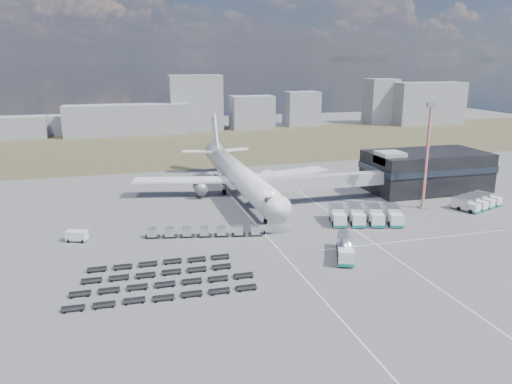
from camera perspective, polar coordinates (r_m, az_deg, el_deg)
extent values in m
plane|color=#565659|center=(95.45, 2.67, -5.27)|extent=(420.00, 420.00, 0.00)
cube|color=#47442A|center=(199.68, -7.45, 5.32)|extent=(420.00, 90.00, 0.01)
cube|color=silver|center=(99.36, 0.65, -4.42)|extent=(0.25, 110.00, 0.01)
cube|color=silver|center=(105.65, 10.07, -3.47)|extent=(0.25, 110.00, 0.01)
cube|color=silver|center=(99.42, 18.04, -5.18)|extent=(40.00, 0.25, 0.01)
cube|color=black|center=(136.11, 18.87, 2.28)|extent=(30.00, 16.00, 10.00)
cube|color=#262D38|center=(135.87, 18.91, 2.77)|extent=(30.40, 16.40, 1.60)
cube|color=#939399|center=(127.14, 15.08, 3.79)|extent=(6.00, 6.00, 3.00)
cube|color=#939399|center=(118.62, 7.85, 1.22)|extent=(29.80, 3.00, 3.00)
cube|color=#939399|center=(113.52, 1.74, 0.73)|extent=(4.00, 3.60, 3.40)
cylinder|color=slate|center=(115.08, 2.37, -0.39)|extent=(0.70, 0.70, 5.10)
cylinder|color=black|center=(115.65, 2.36, -1.39)|extent=(1.40, 0.90, 1.40)
cylinder|color=white|center=(121.57, -1.80, 1.79)|extent=(5.60, 48.00, 5.60)
cone|color=white|center=(96.93, 2.05, -1.64)|extent=(5.60, 5.00, 5.60)
cone|color=white|center=(148.15, -4.47, 4.45)|extent=(5.60, 8.00, 5.60)
cube|color=black|center=(98.54, 1.70, -0.88)|extent=(2.20, 2.00, 0.80)
cube|color=white|center=(124.25, -8.19, 1.36)|extent=(25.59, 11.38, 0.50)
cube|color=white|center=(130.15, 3.22, 2.11)|extent=(25.59, 11.38, 0.50)
cylinder|color=slate|center=(123.24, -6.42, 0.49)|extent=(3.00, 5.00, 3.00)
cylinder|color=slate|center=(127.61, 2.02, 1.08)|extent=(3.00, 5.00, 3.00)
cube|color=white|center=(149.05, -6.70, 4.62)|extent=(9.49, 5.63, 0.35)
cube|color=white|center=(151.16, -2.57, 4.85)|extent=(9.49, 5.63, 0.35)
cube|color=white|center=(150.14, -4.74, 6.79)|extent=(0.50, 9.06, 11.45)
cylinder|color=slate|center=(103.14, 1.09, -2.96)|extent=(0.50, 0.50, 2.50)
cylinder|color=slate|center=(125.62, -3.65, 0.29)|extent=(0.60, 0.60, 2.50)
cylinder|color=slate|center=(127.08, -0.83, 0.49)|extent=(0.60, 0.60, 2.50)
cylinder|color=black|center=(103.37, 1.09, -3.36)|extent=(0.50, 1.20, 1.20)
cube|color=gray|center=(243.91, -19.60, 7.32)|extent=(53.55, 12.00, 8.42)
cube|color=gray|center=(232.04, -14.49, 7.99)|extent=(54.31, 12.00, 13.55)
cube|color=gray|center=(239.22, -6.93, 10.04)|extent=(24.31, 12.00, 25.95)
cube|color=gray|center=(246.32, -0.47, 9.10)|extent=(20.50, 12.00, 15.80)
cube|color=gray|center=(259.05, 5.22, 9.47)|extent=(16.79, 12.00, 17.10)
cube|color=gray|center=(274.17, 14.06, 10.03)|extent=(15.45, 12.00, 23.14)
cube|color=gray|center=(277.94, 19.13, 9.55)|extent=(37.49, 12.00, 21.47)
cube|color=white|center=(83.76, 10.26, -7.34)|extent=(3.35, 3.35, 2.44)
cube|color=#157670|center=(84.12, 10.23, -7.94)|extent=(3.49, 3.49, 0.53)
cylinder|color=silver|center=(88.42, 10.15, -5.78)|extent=(5.63, 8.34, 2.65)
cube|color=slate|center=(88.86, 10.11, -6.52)|extent=(5.53, 8.30, 0.37)
cylinder|color=black|center=(87.48, 10.14, -7.06)|extent=(2.99, 2.18, 1.17)
cube|color=white|center=(97.78, 0.28, -4.33)|extent=(3.20, 2.16, 1.37)
cube|color=white|center=(99.06, -19.80, -4.77)|extent=(4.19, 3.01, 2.08)
cube|color=white|center=(135.63, 1.24, 1.62)|extent=(4.67, 6.92, 3.00)
cube|color=#157670|center=(135.92, 1.24, 1.12)|extent=(4.81, 7.06, 0.48)
cube|color=white|center=(102.32, 9.52, -3.19)|extent=(3.17, 3.09, 2.47)
cube|color=#157670|center=(102.62, 9.49, -3.70)|extent=(3.31, 3.23, 0.51)
cube|color=silver|center=(105.89, 9.19, -2.30)|extent=(4.02, 5.72, 2.92)
cube|color=white|center=(103.02, 11.62, -3.17)|extent=(3.17, 3.09, 2.47)
cube|color=#157670|center=(103.32, 11.59, -3.68)|extent=(3.31, 3.23, 0.51)
cube|color=silver|center=(106.56, 11.22, -2.29)|extent=(4.02, 5.72, 2.92)
cube|color=white|center=(103.86, 13.69, -3.15)|extent=(3.17, 3.09, 2.47)
cube|color=#157670|center=(104.15, 13.66, -3.65)|extent=(3.31, 3.23, 0.51)
cube|color=silver|center=(107.37, 13.22, -2.27)|extent=(4.02, 5.72, 2.92)
cube|color=white|center=(104.83, 15.72, -3.12)|extent=(3.17, 3.09, 2.47)
cube|color=#157670|center=(105.12, 15.69, -3.61)|extent=(3.31, 3.23, 0.51)
cube|color=silver|center=(108.31, 15.19, -2.25)|extent=(4.02, 5.72, 2.92)
cube|color=white|center=(120.22, 23.68, -1.68)|extent=(2.62, 2.56, 1.97)
cube|color=#157670|center=(120.42, 23.64, -2.03)|extent=(2.73, 2.68, 0.40)
cube|color=silver|center=(121.61, 22.43, -1.20)|extent=(3.46, 4.60, 2.32)
cube|color=white|center=(122.80, 24.39, -1.43)|extent=(2.62, 2.56, 1.97)
cube|color=#157670|center=(123.00, 24.35, -1.77)|extent=(2.73, 2.68, 0.40)
cube|color=silver|center=(124.16, 23.16, -0.96)|extent=(3.46, 4.60, 2.32)
cube|color=white|center=(125.40, 25.08, -1.19)|extent=(2.62, 2.56, 1.97)
cube|color=#157670|center=(125.59, 25.04, -1.52)|extent=(2.73, 2.68, 0.40)
cube|color=silver|center=(126.73, 23.86, -0.73)|extent=(3.46, 4.60, 2.32)
cube|color=white|center=(128.01, 25.73, -0.96)|extent=(2.62, 2.56, 1.97)
cube|color=#157670|center=(128.20, 25.69, -1.28)|extent=(2.73, 2.68, 0.40)
cube|color=silver|center=(129.32, 24.54, -0.51)|extent=(3.46, 4.60, 2.32)
cube|color=black|center=(97.35, -11.76, -4.98)|extent=(2.96, 2.17, 0.18)
cube|color=silver|center=(97.06, -11.79, -4.49)|extent=(1.95, 1.95, 1.54)
cube|color=black|center=(96.94, -9.83, -4.97)|extent=(2.96, 2.17, 0.18)
cube|color=silver|center=(96.65, -9.85, -4.48)|extent=(1.95, 1.95, 1.54)
cube|color=black|center=(96.64, -7.89, -4.95)|extent=(2.96, 2.17, 0.18)
cube|color=silver|center=(96.35, -7.91, -4.46)|extent=(1.95, 1.95, 1.54)
cube|color=black|center=(96.45, -5.93, -4.92)|extent=(2.96, 2.17, 0.18)
cube|color=silver|center=(96.16, -5.95, -4.43)|extent=(1.95, 1.95, 1.54)
cube|color=black|center=(96.38, -3.97, -4.89)|extent=(2.96, 2.17, 0.18)
cube|color=silver|center=(96.08, -3.98, -4.40)|extent=(1.95, 1.95, 1.54)
cube|color=black|center=(96.41, -2.01, -4.86)|extent=(2.96, 2.17, 0.18)
cube|color=silver|center=(96.12, -2.02, -4.37)|extent=(1.95, 1.95, 1.54)
cube|color=black|center=(96.56, -0.06, -4.82)|extent=(2.96, 2.17, 0.18)
cube|color=silver|center=(96.27, -0.06, -4.33)|extent=(1.95, 1.95, 1.54)
cube|color=black|center=(73.41, -10.54, -11.68)|extent=(28.26, 1.92, 0.73)
cube|color=black|center=(77.22, -10.81, -10.30)|extent=(28.26, 1.92, 0.73)
cube|color=black|center=(81.08, -11.06, -9.05)|extent=(24.23, 1.86, 0.73)
cube|color=black|center=(84.97, -11.28, -7.92)|extent=(24.23, 1.86, 0.73)
cylinder|color=#B21C21|center=(117.93, 18.92, 3.68)|extent=(0.65, 0.65, 23.14)
cube|color=slate|center=(116.37, 19.42, 9.41)|extent=(2.25, 0.67, 1.11)
cube|color=#565659|center=(120.52, 18.47, -1.65)|extent=(1.85, 1.85, 0.28)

